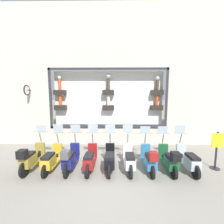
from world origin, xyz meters
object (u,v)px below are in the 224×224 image
Objects in this scene: scooter_red_5 at (90,159)px; scooter_silver_0 at (188,160)px; scooter_olive_8 at (31,158)px; scooter_yellow_7 at (52,159)px; shop_sign_post at (217,149)px; scooter_green_1 at (169,159)px; scooter_teal_2 at (149,159)px; scooter_white_3 at (129,159)px; scooter_navy_6 at (70,158)px; scooter_black_4 at (110,159)px.

scooter_silver_0 is at bearing -90.06° from scooter_red_5.
scooter_yellow_7 is at bearing -85.98° from scooter_olive_8.
shop_sign_post is at bearing -88.43° from scooter_olive_8.
scooter_silver_0 is 1.00× the size of scooter_green_1.
scooter_teal_2 is at bearing 94.54° from shop_sign_post.
scooter_silver_0 is 2.24m from scooter_white_3.
scooter_white_3 is 2.98m from scooter_yellow_7.
scooter_teal_2 reaches higher than shop_sign_post.
scooter_silver_0 is 5.97m from scooter_olive_8.
scooter_yellow_7 is at bearing 90.03° from scooter_white_3.
scooter_olive_8 is (-0.05, 5.97, 0.06)m from scooter_silver_0.
scooter_white_3 is 2.24m from scooter_navy_6.
scooter_olive_8 is at bearing 89.86° from scooter_green_1.
scooter_green_1 is 4.48m from scooter_yellow_7.
shop_sign_post is (0.20, -5.61, 0.30)m from scooter_navy_6.
scooter_teal_2 is 0.99× the size of scooter_navy_6.
scooter_navy_6 is 1.00× the size of scooter_olive_8.
scooter_yellow_7 is (-0.00, 1.49, -0.01)m from scooter_red_5.
scooter_red_5 is 1.22× the size of shop_sign_post.
scooter_teal_2 is 2.98m from scooter_navy_6.
scooter_black_4 is (0.00, 2.98, 0.01)m from scooter_silver_0.
scooter_green_1 is 2.24m from scooter_black_4.
scooter_olive_8 reaches higher than scooter_teal_2.
scooter_yellow_7 reaches higher than scooter_black_4.
scooter_green_1 is 1.92m from shop_sign_post.
scooter_red_5 is 1.49m from scooter_yellow_7.
scooter_teal_2 is at bearing -90.17° from scooter_olive_8.
scooter_red_5 reaches higher than shop_sign_post.
scooter_teal_2 is 1.00× the size of scooter_white_3.
scooter_silver_0 is 1.20m from shop_sign_post.
shop_sign_post is (0.21, -1.88, 0.32)m from scooter_green_1.
scooter_white_3 is 1.00× the size of scooter_red_5.
scooter_navy_6 is (-0.06, 1.49, 0.04)m from scooter_black_4.
scooter_red_5 reaches higher than scooter_navy_6.
scooter_olive_8 reaches higher than shop_sign_post.
scooter_silver_0 is 1.00× the size of scooter_teal_2.
scooter_yellow_7 reaches higher than shop_sign_post.
scooter_red_5 is at bearing 89.88° from scooter_white_3.
scooter_black_4 is at bearing -89.91° from scooter_yellow_7.
scooter_red_5 reaches higher than scooter_teal_2.
shop_sign_post is at bearing -88.07° from scooter_black_4.
scooter_yellow_7 reaches higher than scooter_olive_8.
scooter_black_4 reaches higher than shop_sign_post.
scooter_silver_0 is 1.00× the size of scooter_yellow_7.
scooter_teal_2 is 0.99× the size of scooter_black_4.
scooter_navy_6 is 1.01× the size of scooter_yellow_7.
scooter_yellow_7 is at bearing 89.16° from scooter_green_1.
scooter_navy_6 reaches higher than shop_sign_post.
scooter_olive_8 reaches higher than scooter_green_1.
scooter_white_3 is at bearing -89.17° from scooter_olive_8.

